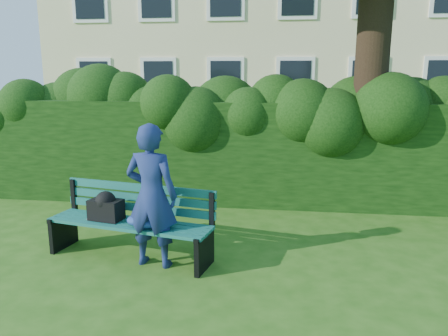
# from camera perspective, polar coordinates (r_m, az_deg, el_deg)

# --- Properties ---
(ground) EXTENTS (80.00, 80.00, 0.00)m
(ground) POSITION_cam_1_polar(r_m,az_deg,el_deg) (5.94, -0.78, -10.23)
(ground) COLOR #295A14
(ground) RESTS_ON ground
(hedge) EXTENTS (10.00, 1.00, 1.80)m
(hedge) POSITION_cam_1_polar(r_m,az_deg,el_deg) (7.79, 1.56, 2.14)
(hedge) COLOR black
(hedge) RESTS_ON ground
(park_bench) EXTENTS (2.17, 0.97, 0.89)m
(park_bench) POSITION_cam_1_polar(r_m,az_deg,el_deg) (5.59, -12.01, -6.46)
(park_bench) COLOR #0F4D46
(park_bench) RESTS_ON ground
(man_reading) EXTENTS (0.68, 0.49, 1.73)m
(man_reading) POSITION_cam_1_polar(r_m,az_deg,el_deg) (5.21, -9.42, -3.62)
(man_reading) COLOR navy
(man_reading) RESTS_ON ground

